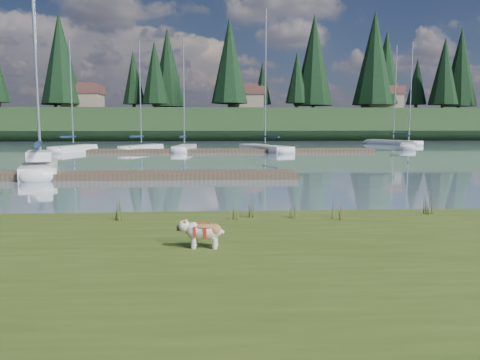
{
  "coord_description": "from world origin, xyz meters",
  "views": [
    {
      "loc": [
        0.12,
        -12.79,
        2.44
      ],
      "look_at": [
        0.84,
        -0.5,
        1.0
      ],
      "focal_mm": 35.0,
      "sensor_mm": 36.0,
      "label": 1
    }
  ],
  "objects": [
    {
      "name": "sailboat_bg_4",
      "position": [
        21.03,
        36.02,
        0.33
      ],
      "size": [
        4.39,
        7.48,
        11.15
      ],
      "rotation": [
        0.0,
        0.0,
        1.15
      ],
      "color": "white",
      "rests_on": "ground"
    },
    {
      "name": "dock_far",
      "position": [
        2.0,
        30.0,
        0.15
      ],
      "size": [
        26.0,
        2.2,
        0.3
      ],
      "primitive_type": "cube",
      "color": "#4C3D2C",
      "rests_on": "ground"
    },
    {
      "name": "weed_1",
      "position": [
        0.59,
        -2.57,
        0.54
      ],
      "size": [
        0.17,
        0.14,
        0.45
      ],
      "color": "#475B23",
      "rests_on": "bank"
    },
    {
      "name": "weed_2",
      "position": [
        2.89,
        -2.7,
        0.6
      ],
      "size": [
        0.17,
        0.14,
        0.59
      ],
      "color": "#475B23",
      "rests_on": "bank"
    },
    {
      "name": "bulldog",
      "position": [
        -0.06,
        -4.9,
        0.65
      ],
      "size": [
        0.8,
        0.38,
        0.47
      ],
      "rotation": [
        0.0,
        0.0,
        3.05
      ],
      "color": "silver",
      "rests_on": "bank"
    },
    {
      "name": "weed_0",
      "position": [
        0.99,
        -2.29,
        0.59
      ],
      "size": [
        0.17,
        0.14,
        0.58
      ],
      "color": "#475B23",
      "rests_on": "bank"
    },
    {
      "name": "conifer_3",
      "position": [
        -10.0,
        72.0,
        11.74
      ],
      "size": [
        4.84,
        4.84,
        12.25
      ],
      "color": "#382619",
      "rests_on": "ridge"
    },
    {
      "name": "sailboat_bg_2",
      "position": [
        -2.48,
        32.54,
        0.33
      ],
      "size": [
        2.13,
        7.19,
        10.74
      ],
      "rotation": [
        0.0,
        0.0,
        1.46
      ],
      "color": "white",
      "rests_on": "ground"
    },
    {
      "name": "sailboat_main",
      "position": [
        -8.75,
        11.82,
        0.42
      ],
      "size": [
        3.85,
        8.0,
        11.46
      ],
      "rotation": [
        0.0,
        0.0,
        1.88
      ],
      "color": "white",
      "rests_on": "ground"
    },
    {
      "name": "mud_lip",
      "position": [
        0.0,
        -1.6,
        0.07
      ],
      "size": [
        60.0,
        0.5,
        0.14
      ],
      "primitive_type": "cube",
      "color": "#33281C",
      "rests_on": "ground"
    },
    {
      "name": "weed_3",
      "position": [
        -1.96,
        -2.46,
        0.62
      ],
      "size": [
        0.17,
        0.14,
        0.63
      ],
      "color": "#475B23",
      "rests_on": "bank"
    },
    {
      "name": "conifer_7",
      "position": [
        42.0,
        71.0,
        12.19
      ],
      "size": [
        5.28,
        5.28,
        13.2
      ],
      "color": "#382619",
      "rests_on": "ridge"
    },
    {
      "name": "sailboat_bg_3",
      "position": [
        4.82,
        32.19,
        0.32
      ],
      "size": [
        4.88,
        9.12,
        13.21
      ],
      "rotation": [
        0.0,
        0.0,
        1.93
      ],
      "color": "white",
      "rests_on": "ground"
    },
    {
      "name": "conifer_4",
      "position": [
        3.0,
        66.0,
        13.09
      ],
      "size": [
        6.16,
        6.16,
        15.1
      ],
      "color": "#382619",
      "rests_on": "ridge"
    },
    {
      "name": "conifer_2",
      "position": [
        -25.0,
        68.0,
        13.54
      ],
      "size": [
        6.6,
        6.6,
        16.05
      ],
      "color": "#382619",
      "rests_on": "ridge"
    },
    {
      "name": "conifer_5",
      "position": [
        15.0,
        70.0,
        10.83
      ],
      "size": [
        3.96,
        3.96,
        10.35
      ],
      "color": "#382619",
      "rests_on": "ridge"
    },
    {
      "name": "ridge",
      "position": [
        0.0,
        73.0,
        2.5
      ],
      "size": [
        200.0,
        20.0,
        5.0
      ],
      "primitive_type": "cube",
      "color": "#1D3419",
      "rests_on": "ground"
    },
    {
      "name": "ground",
      "position": [
        0.0,
        30.0,
        0.0
      ],
      "size": [
        200.0,
        200.0,
        0.0
      ],
      "primitive_type": "plane",
      "color": "#819BAD",
      "rests_on": "ground"
    },
    {
      "name": "weed_4",
      "position": [
        1.92,
        -2.47,
        0.53
      ],
      "size": [
        0.17,
        0.14,
        0.44
      ],
      "color": "#475B23",
      "rests_on": "bank"
    },
    {
      "name": "dock_near",
      "position": [
        -4.0,
        9.0,
        0.15
      ],
      "size": [
        16.0,
        2.0,
        0.3
      ],
      "primitive_type": "cube",
      "color": "#4C3D2C",
      "rests_on": "ground"
    },
    {
      "name": "sailboat_bg_0",
      "position": [
        -12.81,
        32.7,
        0.32
      ],
      "size": [
        3.19,
        7.22,
        10.4
      ],
      "rotation": [
        0.0,
        0.0,
        1.31
      ],
      "color": "white",
      "rests_on": "ground"
    },
    {
      "name": "house_2",
      "position": [
        30.0,
        69.0,
        7.31
      ],
      "size": [
        6.3,
        5.3,
        4.65
      ],
      "color": "gray",
      "rests_on": "ridge"
    },
    {
      "name": "sailboat_bg_1",
      "position": [
        -6.5,
        33.29,
        0.33
      ],
      "size": [
        3.88,
        6.93,
        10.46
      ],
      "rotation": [
        0.0,
        0.0,
        1.18
      ],
      "color": "white",
      "rests_on": "ground"
    },
    {
      "name": "bank",
      "position": [
        0.0,
        -6.0,
        0.17
      ],
      "size": [
        60.0,
        9.0,
        0.35
      ],
      "primitive_type": "cube",
      "color": "#3D5019",
      "rests_on": "ground"
    },
    {
      "name": "weed_5",
      "position": [
        5.2,
        -2.16,
        0.62
      ],
      "size": [
        0.17,
        0.14,
        0.65
      ],
      "color": "#475B23",
      "rests_on": "bank"
    },
    {
      "name": "house_1",
      "position": [
        6.0,
        71.0,
        7.31
      ],
      "size": [
        6.3,
        5.3,
        4.65
      ],
      "color": "gray",
      "rests_on": "ridge"
    },
    {
      "name": "house_0",
      "position": [
        -22.0,
        70.0,
        7.31
      ],
      "size": [
        6.3,
        5.3,
        4.65
      ],
      "color": "gray",
      "rests_on": "ridge"
    },
    {
      "name": "conifer_6",
      "position": [
        28.0,
        68.0,
        13.99
      ],
      "size": [
        7.04,
        7.04,
        17.0
      ],
      "color": "#382619",
      "rests_on": "ridge"
    },
    {
      "name": "sailboat_bg_5",
      "position": [
        22.9,
        46.62,
        0.32
      ],
      "size": [
        5.52,
        8.66,
        12.51
      ],
      "rotation": [
        0.0,
        0.0,
        2.04
      ],
      "color": "white",
      "rests_on": "ground"
    }
  ]
}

